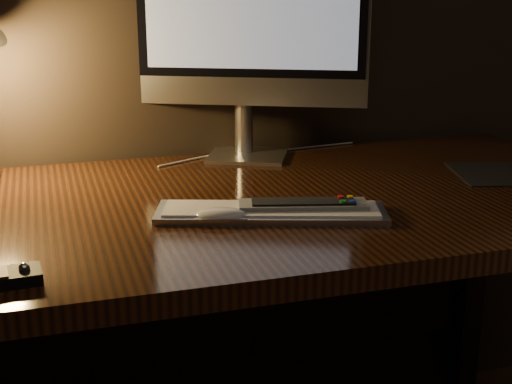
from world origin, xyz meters
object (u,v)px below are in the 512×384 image
object	(u,v)px
desk	(233,249)
tv_remote	(303,208)
keyboard	(271,212)
mouse	(221,217)
monitor	(248,10)

from	to	relation	value
desk	tv_remote	bearing A→B (deg)	-68.42
desk	keyboard	world-z (taller)	keyboard
desk	mouse	world-z (taller)	mouse
monitor	tv_remote	xyz separation A→B (m)	(-0.03, -0.43, -0.32)
desk	monitor	size ratio (longest dim) A/B	2.82
desk	mouse	xyz separation A→B (m)	(-0.07, -0.19, 0.14)
monitor	tv_remote	world-z (taller)	monitor
keyboard	mouse	size ratio (longest dim) A/B	4.49
monitor	mouse	size ratio (longest dim) A/B	6.28
mouse	desk	bearing A→B (deg)	84.51
monitor	keyboard	size ratio (longest dim) A/B	1.40
keyboard	tv_remote	size ratio (longest dim) A/B	1.73
desk	keyboard	xyz separation A→B (m)	(0.02, -0.18, 0.14)
desk	monitor	bearing A→B (deg)	66.50
keyboard	monitor	bearing A→B (deg)	96.81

